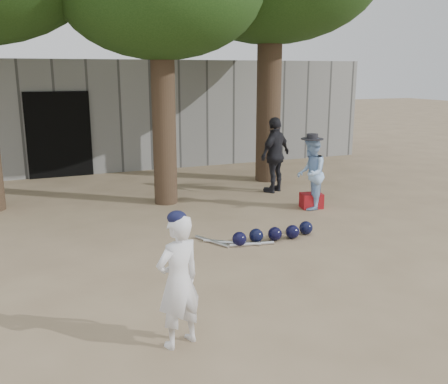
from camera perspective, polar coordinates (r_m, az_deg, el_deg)
name	(u,v)px	position (r m, az deg, el deg)	size (l,w,h in m)	color
ground	(211,283)	(6.64, -1.53, -10.38)	(70.00, 70.00, 0.00)	#937C5E
boy_player	(178,281)	(5.01, -5.23, -10.14)	(0.50, 0.33, 1.37)	white
spectator_blue	(311,174)	(10.05, 9.89, 2.09)	(0.70, 0.55, 1.44)	#9CC2F1
spectator_dark	(275,155)	(11.37, 5.88, 4.24)	(1.00, 0.42, 1.71)	black
red_bag	(311,201)	(10.24, 9.96, -0.98)	(0.42, 0.32, 0.30)	#A5161A
back_building	(92,111)	(16.19, -14.89, 8.97)	(16.00, 5.24, 3.00)	gray
helmet_row	(274,234)	(8.23, 5.77, -4.74)	(1.51, 0.33, 0.23)	black
bat_pile	(232,243)	(8.03, 0.89, -5.81)	(1.08, 0.79, 0.06)	silver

